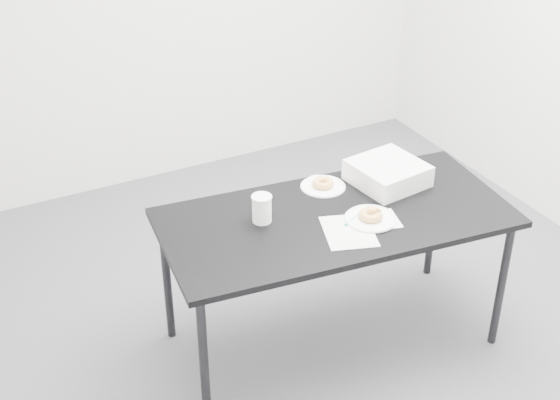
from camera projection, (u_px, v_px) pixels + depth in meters
name	position (u px, v px, depth m)	size (l,w,h in m)	color
floor	(301.00, 329.00, 4.20)	(4.00, 4.00, 0.00)	#4E4E53
table	(336.00, 225.00, 3.78)	(1.77, 0.97, 0.77)	black
scorecard	(349.00, 231.00, 3.62)	(0.23, 0.29, 0.00)	silver
logo_patch	(356.00, 218.00, 3.72)	(0.05, 0.05, 0.00)	green
pen	(353.00, 219.00, 3.70)	(0.01, 0.01, 0.13)	#0D9288
napkin	(380.00, 220.00, 3.71)	(0.17, 0.17, 0.00)	silver
plate_near	(371.00, 219.00, 3.71)	(0.25, 0.25, 0.01)	white
donut_near	(371.00, 215.00, 3.70)	(0.12, 0.12, 0.04)	#E29647
plate_far	(323.00, 187.00, 3.98)	(0.23, 0.23, 0.01)	white
donut_far	(323.00, 183.00, 3.97)	(0.11, 0.11, 0.04)	#E29647
coffee_cup	(262.00, 209.00, 3.67)	(0.09, 0.09, 0.14)	white
cup_lid	(317.00, 180.00, 4.04)	(0.08, 0.08, 0.01)	white
bakery_box	(388.00, 173.00, 3.99)	(0.33, 0.33, 0.11)	silver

